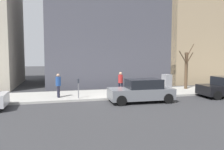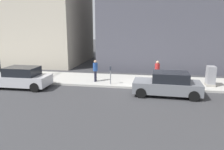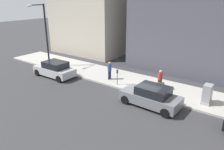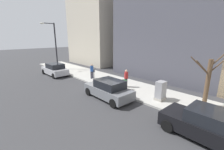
{
  "view_description": "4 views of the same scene",
  "coord_description": "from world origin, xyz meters",
  "px_view_note": "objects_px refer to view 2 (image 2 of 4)",
  "views": [
    {
      "loc": [
        -14.42,
        4.02,
        2.96
      ],
      "look_at": [
        1.81,
        -0.19,
        1.58
      ],
      "focal_mm": 35.0,
      "sensor_mm": 36.0,
      "label": 1
    },
    {
      "loc": [
        -14.9,
        -0.34,
        4.3
      ],
      "look_at": [
        -0.03,
        2.34,
        0.96
      ],
      "focal_mm": 35.0,
      "sensor_mm": 36.0,
      "label": 2
    },
    {
      "loc": [
        -13.91,
        -7.43,
        7.34
      ],
      "look_at": [
        0.04,
        2.79,
        1.09
      ],
      "focal_mm": 35.0,
      "sensor_mm": 36.0,
      "label": 3
    },
    {
      "loc": [
        -8.55,
        -9.76,
        4.75
      ],
      "look_at": [
        0.33,
        -0.32,
        1.45
      ],
      "focal_mm": 24.0,
      "sensor_mm": 36.0,
      "label": 4
    }
  ],
  "objects_px": {
    "pedestrian_near_meter": "(157,70)",
    "parked_car_silver": "(21,78)",
    "trash_bin": "(163,79)",
    "parking_meter": "(111,73)",
    "office_tower_right": "(42,1)",
    "utility_box": "(211,76)",
    "pedestrian_midblock": "(95,69)",
    "parked_car_grey": "(168,84)"
  },
  "relations": [
    {
      "from": "pedestrian_near_meter",
      "to": "parked_car_silver",
      "type": "bearing_deg",
      "value": 41.93
    },
    {
      "from": "pedestrian_near_meter",
      "to": "trash_bin",
      "type": "bearing_deg",
      "value": 143.84
    },
    {
      "from": "parking_meter",
      "to": "office_tower_right",
      "type": "distance_m",
      "value": 15.55
    },
    {
      "from": "utility_box",
      "to": "office_tower_right",
      "type": "height_order",
      "value": "office_tower_right"
    },
    {
      "from": "office_tower_right",
      "to": "trash_bin",
      "type": "bearing_deg",
      "value": -124.25
    },
    {
      "from": "trash_bin",
      "to": "pedestrian_near_meter",
      "type": "xyz_separation_m",
      "value": [
        0.77,
        0.41,
        0.49
      ]
    },
    {
      "from": "utility_box",
      "to": "trash_bin",
      "type": "bearing_deg",
      "value": 96.82
    },
    {
      "from": "utility_box",
      "to": "pedestrian_midblock",
      "type": "distance_m",
      "value": 8.45
    },
    {
      "from": "parking_meter",
      "to": "pedestrian_midblock",
      "type": "xyz_separation_m",
      "value": [
        0.67,
        1.32,
        0.11
      ]
    },
    {
      "from": "parked_car_silver",
      "to": "office_tower_right",
      "type": "height_order",
      "value": "office_tower_right"
    },
    {
      "from": "pedestrian_near_meter",
      "to": "parked_car_grey",
      "type": "bearing_deg",
      "value": 128.27
    },
    {
      "from": "parking_meter",
      "to": "trash_bin",
      "type": "bearing_deg",
      "value": -83.21
    },
    {
      "from": "parked_car_silver",
      "to": "trash_bin",
      "type": "height_order",
      "value": "parked_car_silver"
    },
    {
      "from": "parked_car_grey",
      "to": "office_tower_right",
      "type": "bearing_deg",
      "value": 52.47
    },
    {
      "from": "parking_meter",
      "to": "pedestrian_midblock",
      "type": "relative_size",
      "value": 0.81
    },
    {
      "from": "parked_car_grey",
      "to": "utility_box",
      "type": "relative_size",
      "value": 2.97
    },
    {
      "from": "parking_meter",
      "to": "office_tower_right",
      "type": "xyz_separation_m",
      "value": [
        9.94,
        10.16,
        6.3
      ]
    },
    {
      "from": "trash_bin",
      "to": "office_tower_right",
      "type": "xyz_separation_m",
      "value": [
        9.49,
        13.94,
        6.68
      ]
    },
    {
      "from": "parked_car_silver",
      "to": "utility_box",
      "type": "bearing_deg",
      "value": -80.75
    },
    {
      "from": "trash_bin",
      "to": "pedestrian_midblock",
      "type": "relative_size",
      "value": 0.54
    },
    {
      "from": "parking_meter",
      "to": "utility_box",
      "type": "distance_m",
      "value": 7.17
    },
    {
      "from": "parking_meter",
      "to": "office_tower_right",
      "type": "relative_size",
      "value": 0.09
    },
    {
      "from": "parked_car_grey",
      "to": "pedestrian_midblock",
      "type": "xyz_separation_m",
      "value": [
        2.22,
        5.3,
        0.35
      ]
    },
    {
      "from": "parked_car_grey",
      "to": "pedestrian_near_meter",
      "type": "bearing_deg",
      "value": 13.97
    },
    {
      "from": "pedestrian_near_meter",
      "to": "office_tower_right",
      "type": "height_order",
      "value": "office_tower_right"
    },
    {
      "from": "trash_bin",
      "to": "pedestrian_near_meter",
      "type": "distance_m",
      "value": 1.0
    },
    {
      "from": "utility_box",
      "to": "parked_car_silver",
      "type": "bearing_deg",
      "value": 100.17
    },
    {
      "from": "trash_bin",
      "to": "utility_box",
      "type": "bearing_deg",
      "value": -83.18
    },
    {
      "from": "parked_car_silver",
      "to": "pedestrian_near_meter",
      "type": "bearing_deg",
      "value": -74.86
    },
    {
      "from": "pedestrian_midblock",
      "to": "parked_car_grey",
      "type": "bearing_deg",
      "value": 60.76
    },
    {
      "from": "pedestrian_near_meter",
      "to": "office_tower_right",
      "type": "distance_m",
      "value": 17.25
    },
    {
      "from": "parking_meter",
      "to": "trash_bin",
      "type": "height_order",
      "value": "parking_meter"
    },
    {
      "from": "trash_bin",
      "to": "parked_car_silver",
      "type": "bearing_deg",
      "value": 101.27
    },
    {
      "from": "parked_car_silver",
      "to": "pedestrian_near_meter",
      "type": "distance_m",
      "value": 10.02
    },
    {
      "from": "parked_car_grey",
      "to": "parked_car_silver",
      "type": "bearing_deg",
      "value": 91.57
    },
    {
      "from": "utility_box",
      "to": "pedestrian_midblock",
      "type": "relative_size",
      "value": 0.86
    },
    {
      "from": "pedestrian_near_meter",
      "to": "pedestrian_midblock",
      "type": "distance_m",
      "value": 4.72
    },
    {
      "from": "parked_car_grey",
      "to": "utility_box",
      "type": "distance_m",
      "value": 3.96
    },
    {
      "from": "pedestrian_near_meter",
      "to": "utility_box",
      "type": "bearing_deg",
      "value": -159.77
    },
    {
      "from": "trash_bin",
      "to": "pedestrian_midblock",
      "type": "height_order",
      "value": "pedestrian_midblock"
    },
    {
      "from": "parked_car_grey",
      "to": "parked_car_silver",
      "type": "height_order",
      "value": "same"
    },
    {
      "from": "parking_meter",
      "to": "utility_box",
      "type": "relative_size",
      "value": 0.94
    }
  ]
}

